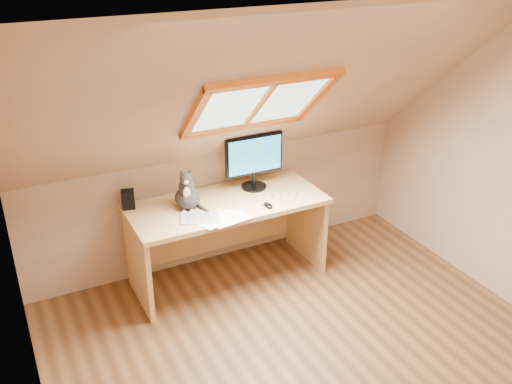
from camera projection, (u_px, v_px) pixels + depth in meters
ground at (328, 375)px, 3.86m from camera, size 3.50×3.50×0.00m
room_shell at (351, 189)px, 3.17m from camera, size 3.52×3.52×2.41m
desk at (224, 222)px, 4.77m from camera, size 1.60×0.70×0.73m
monitor at (254, 158)px, 4.73m from camera, size 0.51×0.22×0.47m
cat at (187, 194)px, 4.46m from camera, size 0.26×0.28×0.35m
desk_speaker at (128, 199)px, 4.49m from camera, size 0.12×0.12×0.14m
graphics_tablet at (200, 217)px, 4.35m from camera, size 0.35×0.29×0.01m
mouse at (268, 205)px, 4.52m from camera, size 0.06×0.11×0.03m
papers at (217, 220)px, 4.32m from camera, size 0.35×0.30×0.01m
cables at (275, 197)px, 4.67m from camera, size 0.51×0.26×0.01m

